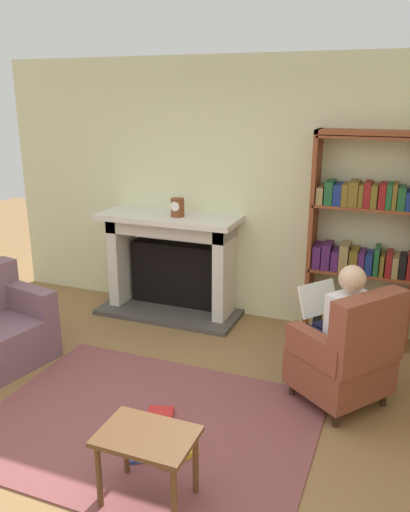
{
  "coord_description": "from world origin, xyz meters",
  "views": [
    {
      "loc": [
        1.6,
        -2.6,
        2.32
      ],
      "look_at": [
        0.1,
        1.2,
        1.05
      ],
      "focal_mm": 36.58,
      "sensor_mm": 36.0,
      "label": 1
    }
  ],
  "objects_px": {
    "mantel_clock": "(177,207)",
    "seated_reader": "(338,326)",
    "fireplace": "(172,260)",
    "armchair_reading": "(347,355)",
    "side_table": "(147,445)",
    "bookshelf": "(362,246)"
  },
  "relations": [
    {
      "from": "mantel_clock",
      "to": "seated_reader",
      "type": "xyz_separation_m",
      "value": [
        1.81,
        -1.03,
        -0.59
      ]
    },
    {
      "from": "fireplace",
      "to": "armchair_reading",
      "type": "distance_m",
      "value": 2.36
    },
    {
      "from": "fireplace",
      "to": "mantel_clock",
      "type": "xyz_separation_m",
      "value": [
        0.12,
        -0.1,
        0.62
      ]
    },
    {
      "from": "side_table",
      "to": "mantel_clock",
      "type": "bearing_deg",
      "value": 110.5
    },
    {
      "from": "fireplace",
      "to": "bookshelf",
      "type": "relative_size",
      "value": 0.77
    },
    {
      "from": "bookshelf",
      "to": "armchair_reading",
      "type": "height_order",
      "value": "bookshelf"
    },
    {
      "from": "mantel_clock",
      "to": "armchair_reading",
      "type": "xyz_separation_m",
      "value": [
        1.9,
        -1.1,
        -0.78
      ]
    },
    {
      "from": "fireplace",
      "to": "side_table",
      "type": "height_order",
      "value": "fireplace"
    },
    {
      "from": "fireplace",
      "to": "side_table",
      "type": "distance_m",
      "value": 2.87
    },
    {
      "from": "armchair_reading",
      "to": "seated_reader",
      "type": "height_order",
      "value": "seated_reader"
    },
    {
      "from": "armchair_reading",
      "to": "seated_reader",
      "type": "relative_size",
      "value": 0.85
    },
    {
      "from": "mantel_clock",
      "to": "side_table",
      "type": "distance_m",
      "value": 2.85
    },
    {
      "from": "mantel_clock",
      "to": "seated_reader",
      "type": "relative_size",
      "value": 0.17
    },
    {
      "from": "mantel_clock",
      "to": "seated_reader",
      "type": "height_order",
      "value": "mantel_clock"
    },
    {
      "from": "fireplace",
      "to": "armchair_reading",
      "type": "bearing_deg",
      "value": -30.72
    },
    {
      "from": "seated_reader",
      "to": "fireplace",
      "type": "bearing_deg",
      "value": -83.5
    },
    {
      "from": "armchair_reading",
      "to": "fireplace",
      "type": "bearing_deg",
      "value": -83.82
    },
    {
      "from": "mantel_clock",
      "to": "side_table",
      "type": "bearing_deg",
      "value": -69.5
    },
    {
      "from": "armchair_reading",
      "to": "side_table",
      "type": "relative_size",
      "value": 1.73
    },
    {
      "from": "mantel_clock",
      "to": "side_table",
      "type": "relative_size",
      "value": 0.34
    },
    {
      "from": "fireplace",
      "to": "armchair_reading",
      "type": "height_order",
      "value": "fireplace"
    },
    {
      "from": "fireplace",
      "to": "mantel_clock",
      "type": "bearing_deg",
      "value": -40.77
    }
  ]
}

